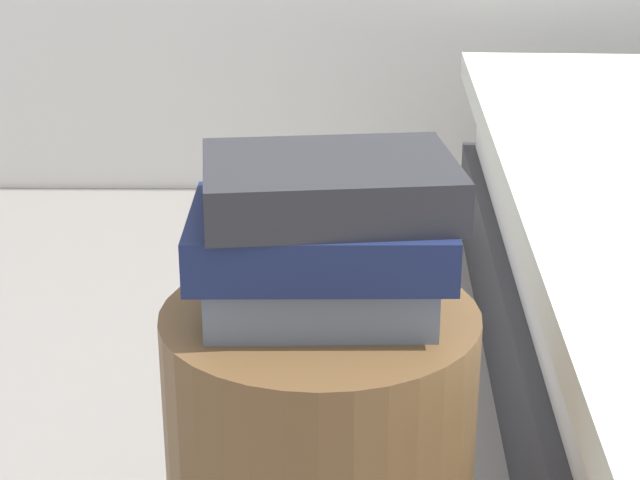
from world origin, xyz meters
TOP-DOWN VIEW (x-y plane):
  - book_slate at (-0.00, 0.00)m, footprint 0.23×0.16m
  - book_navy at (-0.00, 0.01)m, footprint 0.27×0.20m
  - book_charcoal at (0.01, 0.01)m, footprint 0.27×0.21m

SIDE VIEW (x-z plane):
  - book_slate at x=0.00m, z-range 0.52..0.57m
  - book_navy at x=0.00m, z-range 0.57..0.63m
  - book_charcoal at x=0.01m, z-range 0.63..0.68m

